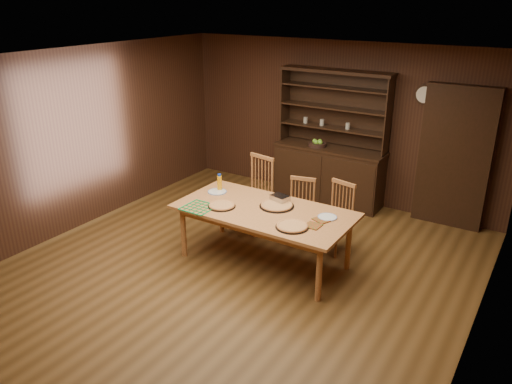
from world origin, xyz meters
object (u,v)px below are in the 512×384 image
Objects in this scene: dining_table at (264,214)px; chair_left at (257,191)px; chair_center at (301,209)px; china_hutch at (329,167)px; juice_bottle at (220,183)px; chair_right at (338,215)px.

dining_table is 2.01× the size of chair_left.
chair_center is at bearing 9.61° from chair_left.
chair_left is at bearing 126.99° from dining_table.
china_hutch is 1.60m from chair_left.
china_hutch is 1.95× the size of chair_left.
china_hutch is at bearing 94.32° from dining_table.
juice_bottle is at bearing 165.04° from dining_table.
chair_left reaches higher than chair_right.
dining_table is at bearing -42.55° from chair_left.
china_hutch is 1.58m from chair_center.
chair_right reaches higher than dining_table.
china_hutch is at bearing 84.48° from chair_left.
china_hutch reaches higher than dining_table.
chair_center is at bearing 82.81° from dining_table.
chair_center is 0.55m from chair_right.
china_hutch reaches higher than chair_left.
china_hutch is at bearing 72.28° from juice_bottle.
juice_bottle is (-0.68, -2.13, 0.27)m from china_hutch.
chair_left reaches higher than dining_table.
chair_left is 0.73m from chair_center.
chair_center is 1.18m from juice_bottle.
juice_bottle is at bearing -101.63° from chair_left.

